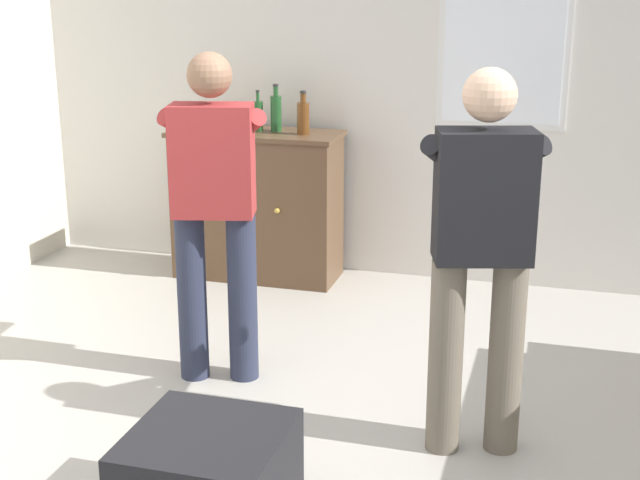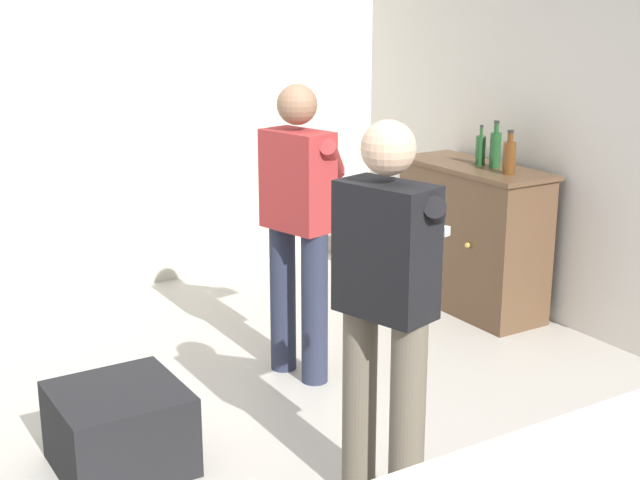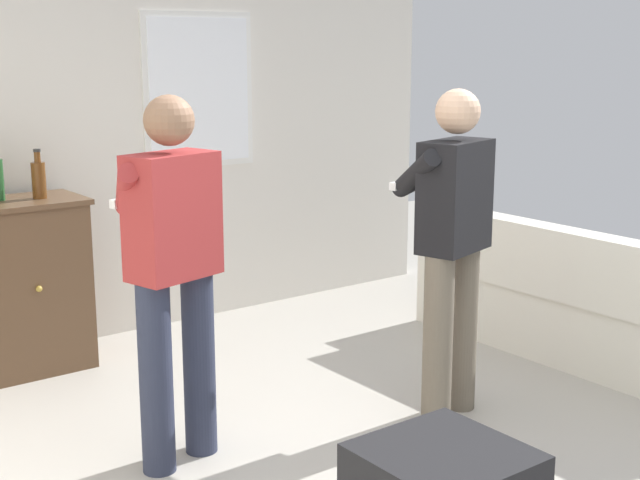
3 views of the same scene
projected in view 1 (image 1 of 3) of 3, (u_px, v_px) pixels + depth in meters
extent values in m
plane|color=#B2ADA3|center=(280.00, 457.00, 3.90)|extent=(10.40, 10.40, 0.00)
cube|color=silver|center=(403.00, 72.00, 5.95)|extent=(5.20, 0.12, 2.80)
cube|color=silver|center=(503.00, 48.00, 5.66)|extent=(0.83, 0.02, 1.04)
cube|color=white|center=(503.00, 48.00, 5.66)|extent=(0.75, 0.03, 0.96)
cube|color=brown|center=(257.00, 207.00, 6.12)|extent=(1.11, 0.44, 0.99)
cube|color=brown|center=(256.00, 134.00, 5.97)|extent=(1.15, 0.48, 0.03)
sphere|color=#B79338|center=(214.00, 206.00, 5.95)|extent=(0.04, 0.04, 0.04)
sphere|color=#B79338|center=(277.00, 211.00, 5.83)|extent=(0.04, 0.04, 0.04)
cylinder|color=#593314|center=(303.00, 119.00, 5.83)|extent=(0.08, 0.08, 0.21)
cylinder|color=#593314|center=(303.00, 98.00, 5.79)|extent=(0.04, 0.04, 0.06)
cylinder|color=#262626|center=(303.00, 92.00, 5.78)|extent=(0.04, 0.04, 0.02)
cylinder|color=#1E4C23|center=(276.00, 114.00, 5.95)|extent=(0.07, 0.07, 0.24)
cylinder|color=#1E4C23|center=(276.00, 91.00, 5.91)|extent=(0.03, 0.03, 0.06)
cylinder|color=#262626|center=(276.00, 85.00, 5.90)|extent=(0.04, 0.04, 0.02)
cylinder|color=#1E4C23|center=(258.00, 116.00, 5.97)|extent=(0.07, 0.07, 0.20)
cylinder|color=#1E4C23|center=(258.00, 97.00, 5.93)|extent=(0.02, 0.02, 0.06)
cylinder|color=#262626|center=(258.00, 91.00, 5.92)|extent=(0.02, 0.02, 0.02)
cube|color=black|center=(209.00, 479.00, 3.37)|extent=(0.58, 0.58, 0.39)
cylinder|color=#282D42|center=(192.00, 297.00, 4.56)|extent=(0.15, 0.15, 0.88)
cylinder|color=#282D42|center=(243.00, 298.00, 4.55)|extent=(0.15, 0.15, 0.88)
cube|color=#9E2D2D|center=(212.00, 160.00, 4.35)|extent=(0.44, 0.31, 0.55)
sphere|color=#8C664C|center=(209.00, 75.00, 4.24)|extent=(0.22, 0.22, 0.22)
cylinder|color=#9E2D2D|center=(194.00, 132.00, 4.48)|extent=(0.25, 0.44, 0.29)
cylinder|color=#9E2D2D|center=(239.00, 133.00, 4.47)|extent=(0.39, 0.35, 0.29)
cube|color=white|center=(222.00, 144.00, 4.65)|extent=(0.16, 0.07, 0.04)
cylinder|color=#6B6051|center=(446.00, 357.00, 3.85)|extent=(0.15, 0.15, 0.88)
cylinder|color=#6B6051|center=(506.00, 357.00, 3.85)|extent=(0.15, 0.15, 0.88)
cube|color=black|center=(484.00, 196.00, 3.65)|extent=(0.44, 0.32, 0.55)
sphere|color=#D8AD8C|center=(490.00, 95.00, 3.53)|extent=(0.22, 0.22, 0.22)
cylinder|color=black|center=(452.00, 162.00, 3.77)|extent=(0.23, 0.44, 0.29)
cylinder|color=black|center=(506.00, 162.00, 3.77)|extent=(0.40, 0.34, 0.29)
cube|color=white|center=(472.00, 174.00, 3.95)|extent=(0.16, 0.08, 0.04)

